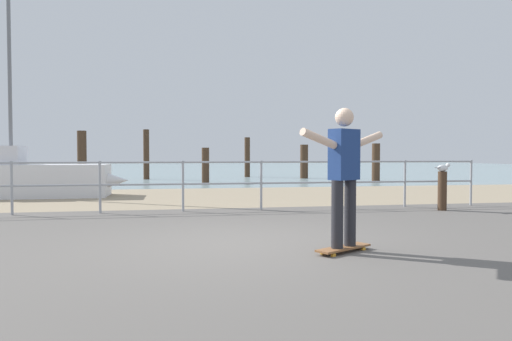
{
  "coord_description": "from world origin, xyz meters",
  "views": [
    {
      "loc": [
        -0.94,
        -6.23,
        1.2
      ],
      "look_at": [
        0.55,
        2.0,
        0.9
      ],
      "focal_mm": 33.76,
      "sensor_mm": 36.0,
      "label": 1
    }
  ],
  "objects_px": {
    "skateboard": "(344,248)",
    "seagull": "(443,168)",
    "bollard_short": "(442,191)",
    "skateboarder": "(344,169)",
    "sailboat": "(30,178)"
  },
  "relations": [
    {
      "from": "skateboarder",
      "to": "sailboat",
      "type": "bearing_deg",
      "value": 124.32
    },
    {
      "from": "skateboarder",
      "to": "seagull",
      "type": "relative_size",
      "value": 3.58
    },
    {
      "from": "skateboarder",
      "to": "bollard_short",
      "type": "relative_size",
      "value": 2.0
    },
    {
      "from": "sailboat",
      "to": "skateboard",
      "type": "distance_m",
      "value": 10.19
    },
    {
      "from": "skateboarder",
      "to": "seagull",
      "type": "height_order",
      "value": "skateboarder"
    },
    {
      "from": "bollard_short",
      "to": "seagull",
      "type": "distance_m",
      "value": 0.49
    },
    {
      "from": "skateboard",
      "to": "skateboarder",
      "type": "height_order",
      "value": "skateboarder"
    },
    {
      "from": "skateboard",
      "to": "seagull",
      "type": "distance_m",
      "value": 5.16
    },
    {
      "from": "skateboard",
      "to": "skateboarder",
      "type": "distance_m",
      "value": 0.95
    },
    {
      "from": "seagull",
      "to": "skateboarder",
      "type": "bearing_deg",
      "value": -133.97
    },
    {
      "from": "sailboat",
      "to": "seagull",
      "type": "bearing_deg",
      "value": -27.06
    },
    {
      "from": "skateboard",
      "to": "bollard_short",
      "type": "relative_size",
      "value": 0.96
    },
    {
      "from": "skateboard",
      "to": "seagull",
      "type": "xyz_separation_m",
      "value": [
        3.54,
        3.67,
        0.83
      ]
    },
    {
      "from": "sailboat",
      "to": "skateboarder",
      "type": "distance_m",
      "value": 10.19
    },
    {
      "from": "seagull",
      "to": "bollard_short",
      "type": "bearing_deg",
      "value": -154.7
    }
  ]
}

